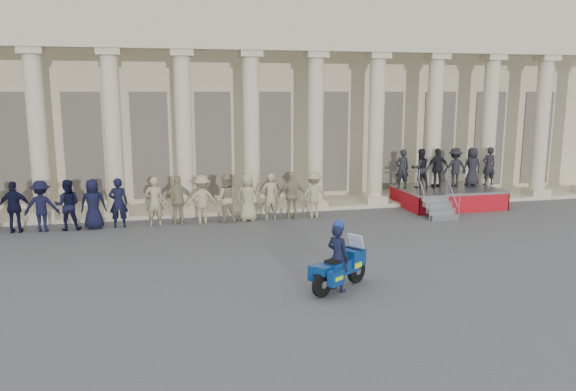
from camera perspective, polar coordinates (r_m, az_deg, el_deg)
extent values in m
plane|color=#454547|center=(14.76, -3.50, -8.29)|extent=(90.00, 90.00, 0.00)
cube|color=#BBAE8C|center=(28.88, -8.66, 9.90)|extent=(40.00, 10.00, 9.00)
cube|color=#BBAE8C|center=(23.18, -7.14, -1.21)|extent=(40.00, 2.60, 0.15)
cube|color=#BBAE8C|center=(22.00, -7.33, 15.75)|extent=(35.80, 1.00, 1.00)
cube|color=#BBAE8C|center=(22.13, -7.40, 18.58)|extent=(35.80, 1.00, 1.20)
cube|color=#BBAE8C|center=(22.64, -23.53, -1.72)|extent=(0.90, 0.90, 0.30)
cylinder|color=#BBAE8C|center=(22.24, -24.09, 5.73)|extent=(0.64, 0.64, 5.60)
cube|color=#BBAE8C|center=(22.24, -24.66, 13.24)|extent=(0.85, 0.85, 0.24)
cube|color=#BBAE8C|center=(22.30, -16.95, -1.47)|extent=(0.90, 0.90, 0.30)
cylinder|color=#BBAE8C|center=(21.90, -17.37, 6.10)|extent=(0.64, 0.64, 5.60)
cube|color=#BBAE8C|center=(21.89, -17.80, 13.74)|extent=(0.85, 0.85, 0.24)
cube|color=#BBAE8C|center=(22.26, -10.27, -1.19)|extent=(0.90, 0.90, 0.30)
cylinder|color=#BBAE8C|center=(21.86, -10.52, 6.40)|extent=(0.64, 0.64, 5.60)
cube|color=#BBAE8C|center=(21.86, -10.79, 14.05)|extent=(0.85, 0.85, 0.24)
cube|color=#BBAE8C|center=(22.53, -3.65, -0.91)|extent=(0.90, 0.90, 0.30)
cylinder|color=#BBAE8C|center=(22.13, -3.74, 6.60)|extent=(0.64, 0.64, 5.60)
cube|color=#BBAE8C|center=(22.13, -3.84, 14.17)|extent=(0.85, 0.85, 0.24)
cube|color=#BBAE8C|center=(23.08, 2.73, -0.62)|extent=(0.90, 0.90, 0.30)
cylinder|color=#BBAE8C|center=(22.70, 2.79, 6.71)|extent=(0.64, 0.64, 5.60)
cube|color=#BBAE8C|center=(22.69, 2.86, 14.08)|extent=(0.85, 0.85, 0.24)
cube|color=#BBAE8C|center=(23.91, 8.73, -0.34)|extent=(0.90, 0.90, 0.30)
cylinder|color=#BBAE8C|center=(23.54, 8.93, 6.73)|extent=(0.64, 0.64, 5.60)
cube|color=#BBAE8C|center=(23.53, 9.14, 13.84)|extent=(0.85, 0.85, 0.24)
cube|color=#BBAE8C|center=(24.98, 14.28, -0.08)|extent=(0.90, 0.90, 0.30)
cylinder|color=#BBAE8C|center=(24.63, 14.59, 6.68)|extent=(0.64, 0.64, 5.60)
cube|color=#BBAE8C|center=(24.62, 14.91, 13.47)|extent=(0.85, 0.85, 0.24)
cube|color=#BBAE8C|center=(26.27, 19.33, 0.16)|extent=(0.90, 0.90, 0.30)
cylinder|color=#BBAE8C|center=(25.93, 19.73, 6.58)|extent=(0.64, 0.64, 5.60)
cube|color=#BBAE8C|center=(25.93, 20.13, 13.03)|extent=(0.85, 0.85, 0.24)
cube|color=#BBAE8C|center=(27.74, 23.87, 0.37)|extent=(0.90, 0.90, 0.30)
cylinder|color=#BBAE8C|center=(27.42, 24.33, 6.45)|extent=(0.64, 0.64, 5.60)
cube|color=#BBAE8C|center=(27.42, 24.80, 12.54)|extent=(0.85, 0.85, 0.24)
cube|color=black|center=(24.54, -26.08, 4.30)|extent=(1.30, 0.12, 4.20)
cube|color=black|center=(24.09, -20.03, 4.64)|extent=(1.30, 0.12, 4.20)
cube|color=black|center=(23.91, -13.82, 4.93)|extent=(1.30, 0.12, 4.20)
cube|color=black|center=(24.02, -7.59, 5.16)|extent=(1.30, 0.12, 4.20)
cube|color=black|center=(24.40, -1.48, 5.33)|extent=(1.30, 0.12, 4.20)
cube|color=black|center=(25.05, 4.39, 5.44)|extent=(1.30, 0.12, 4.20)
cube|color=black|center=(25.95, 9.90, 5.49)|extent=(1.30, 0.12, 4.20)
cube|color=black|center=(27.07, 15.00, 5.49)|extent=(1.30, 0.12, 4.20)
cube|color=black|center=(28.38, 19.66, 5.46)|extent=(1.30, 0.12, 4.20)
cube|color=black|center=(29.86, 23.89, 5.39)|extent=(1.30, 0.12, 4.20)
imported|color=black|center=(21.19, -26.01, -1.08)|extent=(1.04, 0.43, 1.77)
imported|color=black|center=(21.02, -23.76, -0.99)|extent=(1.15, 0.66, 1.77)
imported|color=black|center=(20.87, -21.49, -0.90)|extent=(0.86, 0.67, 1.77)
imported|color=black|center=(20.76, -19.18, -0.81)|extent=(0.87, 0.56, 1.77)
imported|color=black|center=(20.69, -16.85, -0.72)|extent=(0.65, 0.42, 1.77)
imported|color=#978E68|center=(20.64, -13.40, -0.57)|extent=(0.65, 0.42, 1.77)
imported|color=#978E68|center=(20.65, -11.06, -0.48)|extent=(1.04, 0.43, 1.77)
imported|color=#978E68|center=(20.69, -8.72, -0.38)|extent=(1.15, 0.66, 1.77)
imported|color=#978E68|center=(20.77, -6.39, -0.28)|extent=(0.86, 0.67, 1.77)
imported|color=#978E68|center=(20.88, -4.09, -0.18)|extent=(0.87, 0.56, 1.77)
imported|color=#978E68|center=(21.02, -1.81, -0.09)|extent=(0.65, 0.42, 1.77)
imported|color=#978E68|center=(21.20, 0.43, 0.01)|extent=(1.04, 0.43, 1.77)
imported|color=#978E68|center=(21.41, 2.63, 0.10)|extent=(1.15, 0.66, 1.77)
cube|color=gray|center=(24.43, 15.92, 0.68)|extent=(3.96, 2.83, 0.10)
cube|color=maroon|center=(23.31, 17.51, -0.86)|extent=(3.96, 0.04, 0.70)
cube|color=maroon|center=(23.62, 11.69, -0.45)|extent=(0.04, 2.83, 0.70)
cube|color=maroon|center=(25.49, 19.73, -0.05)|extent=(0.04, 2.83, 0.70)
cube|color=gray|center=(21.90, 15.57, -2.14)|extent=(1.10, 0.28, 0.20)
cube|color=gray|center=(22.10, 15.25, -1.48)|extent=(1.10, 0.28, 0.20)
cube|color=gray|center=(22.30, 14.94, -0.84)|extent=(1.10, 0.28, 0.20)
cube|color=gray|center=(22.51, 14.63, -0.20)|extent=(1.10, 0.28, 0.20)
cylinder|color=gray|center=(25.53, 14.50, 2.41)|extent=(3.96, 0.04, 0.04)
imported|color=black|center=(23.58, 11.52, 2.66)|extent=(0.59, 0.39, 1.63)
imported|color=black|center=(23.92, 13.27, 2.70)|extent=(0.79, 0.62, 1.63)
imported|color=black|center=(24.28, 14.96, 2.74)|extent=(0.95, 0.40, 1.63)
imported|color=black|center=(24.67, 16.61, 2.77)|extent=(1.05, 0.60, 1.63)
imported|color=black|center=(25.07, 18.20, 2.80)|extent=(0.80, 0.52, 1.63)
imported|color=black|center=(25.49, 19.74, 2.83)|extent=(0.59, 0.39, 1.63)
cylinder|color=black|center=(14.38, 6.96, -7.60)|extent=(0.57, 0.45, 0.60)
cylinder|color=black|center=(13.34, 3.48, -9.00)|extent=(0.57, 0.45, 0.60)
cube|color=navy|center=(13.80, 5.43, -7.19)|extent=(1.09, 0.91, 0.35)
cube|color=navy|center=(14.11, 6.57, -6.19)|extent=(0.68, 0.68, 0.41)
cube|color=silver|center=(14.18, 6.55, -7.01)|extent=(0.32, 0.34, 0.11)
cube|color=#B2BFCC|center=(14.15, 6.96, -4.85)|extent=(0.40, 0.45, 0.49)
cube|color=black|center=(13.61, 4.97, -6.64)|extent=(0.67, 0.59, 0.09)
cube|color=navy|center=(13.27, 3.63, -7.58)|extent=(0.44, 0.44, 0.20)
cube|color=navy|center=(13.21, 4.87, -8.31)|extent=(0.45, 0.40, 0.37)
cube|color=#C0E60C|center=(13.21, 4.87, -8.31)|extent=(0.35, 0.34, 0.09)
cube|color=navy|center=(13.55, 2.89, -7.78)|extent=(0.45, 0.40, 0.37)
cube|color=#C0E60C|center=(13.55, 2.89, -7.78)|extent=(0.35, 0.34, 0.09)
cylinder|color=silver|center=(13.68, 3.49, -8.62)|extent=(0.50, 0.39, 0.09)
cylinder|color=black|center=(14.05, 6.58, -5.33)|extent=(0.39, 0.55, 0.03)
imported|color=black|center=(13.62, 5.09, -6.28)|extent=(0.67, 0.72, 1.66)
sphere|color=navy|center=(13.42, 5.15, -3.09)|extent=(0.28, 0.28, 0.28)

